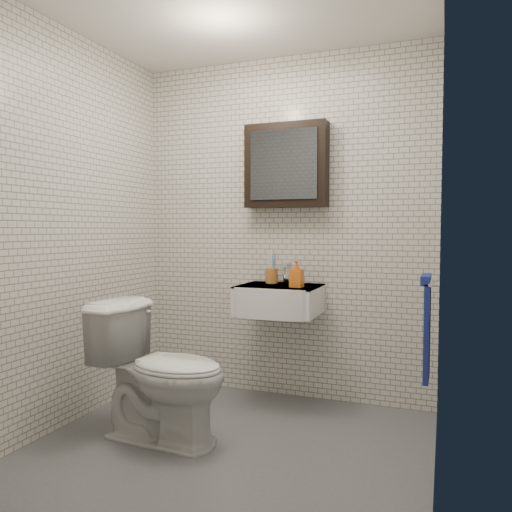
{
  "coord_description": "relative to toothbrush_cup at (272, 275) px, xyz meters",
  "views": [
    {
      "loc": [
        1.13,
        -2.53,
        1.24
      ],
      "look_at": [
        -0.0,
        0.45,
        1.07
      ],
      "focal_mm": 35.0,
      "sensor_mm": 36.0,
      "label": 1
    }
  ],
  "objects": [
    {
      "name": "ground",
      "position": [
        0.05,
        -0.88,
        -0.91
      ],
      "size": [
        2.2,
        2.0,
        0.01
      ],
      "primitive_type": "cube",
      "color": "#52565B",
      "rests_on": "ground"
    },
    {
      "name": "room_shell",
      "position": [
        0.05,
        -0.88,
        0.56
      ],
      "size": [
        2.22,
        2.02,
        2.51
      ],
      "color": "silver",
      "rests_on": "ground"
    },
    {
      "name": "washbasin",
      "position": [
        0.1,
        -0.15,
        -0.15
      ],
      "size": [
        0.55,
        0.5,
        0.2
      ],
      "color": "white",
      "rests_on": "room_shell"
    },
    {
      "name": "faucet",
      "position": [
        0.1,
        0.05,
        0.01
      ],
      "size": [
        0.06,
        0.2,
        0.15
      ],
      "color": "silver",
      "rests_on": "washbasin"
    },
    {
      "name": "mirror_cabinet",
      "position": [
        0.1,
        0.04,
        0.79
      ],
      "size": [
        0.6,
        0.15,
        0.6
      ],
      "color": "black",
      "rests_on": "room_shell"
    },
    {
      "name": "towel_rail",
      "position": [
        1.09,
        -0.53,
        -0.19
      ],
      "size": [
        0.09,
        0.3,
        0.58
      ],
      "color": "silver",
      "rests_on": "room_shell"
    },
    {
      "name": "toothbrush_cup",
      "position": [
        0.0,
        0.0,
        0.0
      ],
      "size": [
        0.12,
        0.12,
        0.24
      ],
      "rotation": [
        0.0,
        0.0,
        -0.4
      ],
      "color": "#B46D2D",
      "rests_on": "washbasin"
    },
    {
      "name": "soap_bottle",
      "position": [
        0.24,
        -0.18,
        0.03
      ],
      "size": [
        0.09,
        0.09,
        0.18
      ],
      "primitive_type": "imported",
      "rotation": [
        0.0,
        0.0,
        -0.07
      ],
      "color": "orange",
      "rests_on": "washbasin"
    },
    {
      "name": "toilet",
      "position": [
        -0.37,
        -0.92,
        -0.5
      ],
      "size": [
        0.83,
        0.51,
        0.81
      ],
      "primitive_type": "imported",
      "rotation": [
        0.0,
        0.0,
        1.5
      ],
      "color": "white",
      "rests_on": "ground"
    }
  ]
}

